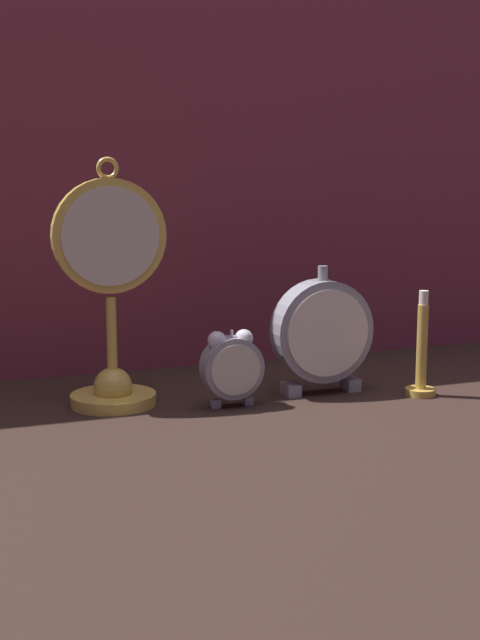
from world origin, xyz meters
name	(u,v)px	position (x,y,z in m)	size (l,w,h in m)	color
ground_plane	(261,417)	(0.00, 0.00, 0.00)	(4.00, 4.00, 0.00)	black
fabric_backdrop_drape	(185,121)	(0.00, 0.33, 0.39)	(1.71, 0.01, 0.79)	brown
pocket_watch_on_stand	(111,305)	(-0.17, 0.13, 0.14)	(0.15, 0.12, 0.34)	gold
alarm_clock_twin_bell	(232,365)	(-0.02, 0.06, 0.06)	(0.08, 0.03, 0.11)	gray
mantel_clock_silver	(322,332)	(0.13, 0.09, 0.09)	(0.15, 0.04, 0.18)	gray
brass_candlestick	(421,361)	(0.26, 0.03, 0.05)	(0.04, 0.04, 0.15)	gold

